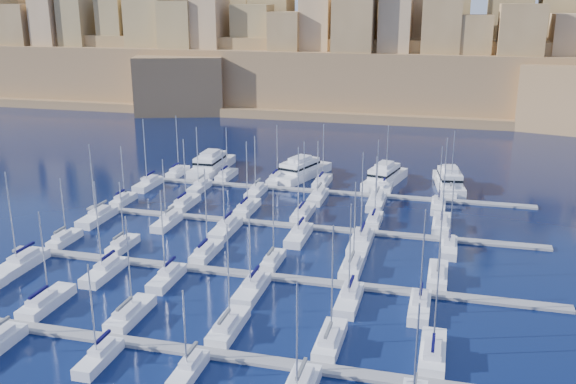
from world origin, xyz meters
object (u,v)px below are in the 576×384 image
(sailboat_2, at_px, (130,314))
(motor_yacht_d, at_px, (449,181))
(sailboat_4, at_px, (330,340))
(motor_yacht_c, at_px, (385,177))
(motor_yacht_a, at_px, (211,164))
(motor_yacht_b, at_px, (301,170))

(sailboat_2, relative_size, motor_yacht_d, 0.81)
(sailboat_2, relative_size, sailboat_4, 0.92)
(sailboat_4, xyz_separation_m, motor_yacht_c, (-1.53, 70.19, 0.97))
(motor_yacht_a, relative_size, motor_yacht_b, 0.98)
(sailboat_2, height_order, sailboat_4, sailboat_4)
(motor_yacht_c, bearing_deg, motor_yacht_d, -0.50)
(motor_yacht_a, bearing_deg, sailboat_4, -59.29)
(sailboat_2, bearing_deg, sailboat_4, -0.25)
(motor_yacht_a, bearing_deg, motor_yacht_b, -0.36)
(motor_yacht_d, bearing_deg, motor_yacht_a, 179.02)
(sailboat_4, distance_m, motor_yacht_d, 71.12)
(sailboat_2, bearing_deg, motor_yacht_c, 70.95)
(motor_yacht_a, distance_m, motor_yacht_d, 54.34)
(sailboat_4, relative_size, motor_yacht_d, 0.88)
(motor_yacht_c, bearing_deg, motor_yacht_b, 177.97)
(motor_yacht_a, relative_size, motor_yacht_c, 1.06)
(motor_yacht_a, relative_size, motor_yacht_d, 1.08)
(sailboat_4, xyz_separation_m, motor_yacht_d, (12.16, 70.07, 0.97))
(motor_yacht_b, height_order, motor_yacht_c, same)
(motor_yacht_a, height_order, motor_yacht_d, same)
(motor_yacht_c, bearing_deg, sailboat_2, -109.05)
(sailboat_2, bearing_deg, motor_yacht_b, 85.75)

